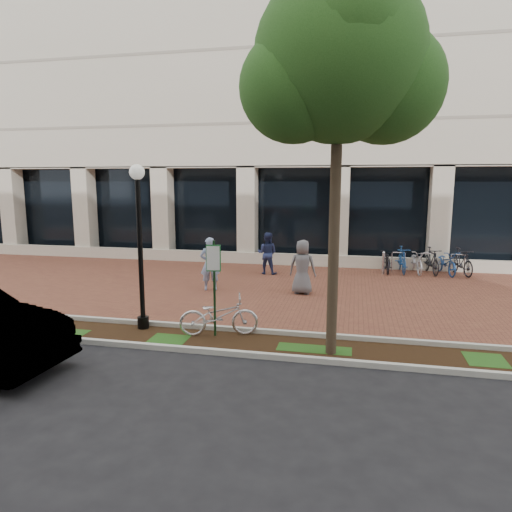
% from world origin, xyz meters
% --- Properties ---
extents(ground, '(120.00, 120.00, 0.00)m').
position_xyz_m(ground, '(0.00, 0.00, 0.00)').
color(ground, black).
rests_on(ground, ground).
extents(brick_plaza, '(40.00, 9.00, 0.01)m').
position_xyz_m(brick_plaza, '(0.00, 0.00, 0.01)').
color(brick_plaza, brown).
rests_on(brick_plaza, ground).
extents(planting_strip, '(40.00, 1.50, 0.01)m').
position_xyz_m(planting_strip, '(0.00, -5.25, 0.01)').
color(planting_strip, black).
rests_on(planting_strip, ground).
extents(curb_plaza_side, '(40.00, 0.12, 0.12)m').
position_xyz_m(curb_plaza_side, '(0.00, -4.50, 0.06)').
color(curb_plaza_side, beige).
rests_on(curb_plaza_side, ground).
extents(curb_street_side, '(40.00, 0.12, 0.12)m').
position_xyz_m(curb_street_side, '(0.00, -6.00, 0.06)').
color(curb_street_side, beige).
rests_on(curb_street_side, ground).
extents(near_office_building, '(40.00, 12.12, 16.00)m').
position_xyz_m(near_office_building, '(0.00, 10.47, 10.05)').
color(near_office_building, beige).
rests_on(near_office_building, ground).
extents(parking_sign, '(0.34, 0.07, 2.28)m').
position_xyz_m(parking_sign, '(-0.48, -4.90, 1.46)').
color(parking_sign, '#163C1C').
rests_on(parking_sign, ground).
extents(lamppost, '(0.36, 0.36, 4.00)m').
position_xyz_m(lamppost, '(-2.38, -4.73, 2.26)').
color(lamppost, black).
rests_on(lamppost, ground).
extents(street_tree, '(3.93, 3.28, 7.60)m').
position_xyz_m(street_tree, '(2.30, -5.40, 5.74)').
color(street_tree, '#4A3A2A').
rests_on(street_tree, ground).
extents(locked_bicycle, '(1.96, 1.15, 0.97)m').
position_xyz_m(locked_bicycle, '(-0.40, -4.83, 0.49)').
color(locked_bicycle, silver).
rests_on(locked_bicycle, ground).
extents(pedestrian_left, '(0.74, 0.59, 1.78)m').
position_xyz_m(pedestrian_left, '(-1.99, -0.58, 0.89)').
color(pedestrian_left, '#8298C2').
rests_on(pedestrian_left, ground).
extents(pedestrian_mid, '(0.85, 0.69, 1.64)m').
position_xyz_m(pedestrian_mid, '(-0.64, 2.45, 0.82)').
color(pedestrian_mid, navy).
rests_on(pedestrian_mid, ground).
extents(pedestrian_right, '(0.90, 0.63, 1.76)m').
position_xyz_m(pedestrian_right, '(1.06, -0.42, 0.88)').
color(pedestrian_right, '#5B5A5F').
rests_on(pedestrian_right, ground).
extents(bollard, '(0.12, 0.12, 0.91)m').
position_xyz_m(bollard, '(3.79, 3.33, 0.46)').
color(bollard, '#B6B5BA').
rests_on(bollard, ground).
extents(bike_rack_cluster, '(3.55, 1.88, 1.04)m').
position_xyz_m(bike_rack_cluster, '(5.33, 3.85, 0.49)').
color(bike_rack_cluster, black).
rests_on(bike_rack_cluster, ground).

